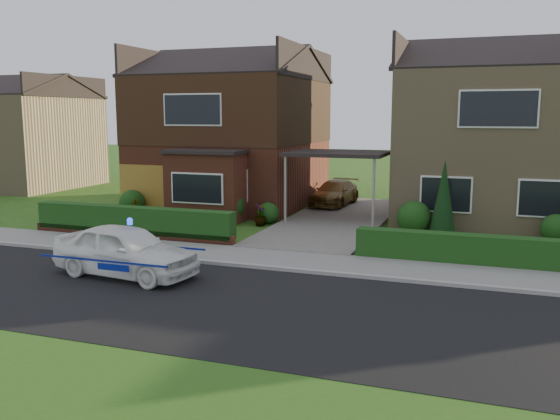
% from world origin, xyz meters
% --- Properties ---
extents(ground, '(120.00, 120.00, 0.00)m').
position_xyz_m(ground, '(0.00, 0.00, 0.00)').
color(ground, '#204D14').
rests_on(ground, ground).
extents(road, '(60.00, 6.00, 0.02)m').
position_xyz_m(road, '(0.00, 0.00, 0.00)').
color(road, black).
rests_on(road, ground).
extents(kerb, '(60.00, 0.16, 0.12)m').
position_xyz_m(kerb, '(0.00, 3.05, 0.06)').
color(kerb, '#9E9993').
rests_on(kerb, ground).
extents(sidewalk, '(60.00, 2.00, 0.10)m').
position_xyz_m(sidewalk, '(0.00, 4.10, 0.05)').
color(sidewalk, slate).
rests_on(sidewalk, ground).
extents(grass_verge, '(60.00, 4.00, 0.01)m').
position_xyz_m(grass_verge, '(0.00, -5.00, 0.00)').
color(grass_verge, '#204D14').
rests_on(grass_verge, ground).
extents(driveway, '(3.80, 12.00, 0.12)m').
position_xyz_m(driveway, '(0.00, 11.00, 0.06)').
color(driveway, '#666059').
rests_on(driveway, ground).
extents(house_left, '(7.50, 9.53, 7.25)m').
position_xyz_m(house_left, '(-5.78, 13.90, 3.81)').
color(house_left, brown).
rests_on(house_left, ground).
extents(house_right, '(7.50, 8.06, 7.25)m').
position_xyz_m(house_right, '(5.80, 13.99, 3.66)').
color(house_right, tan).
rests_on(house_right, ground).
extents(carport_link, '(3.80, 3.00, 2.77)m').
position_xyz_m(carport_link, '(0.00, 10.95, 2.66)').
color(carport_link, black).
rests_on(carport_link, ground).
extents(garage_door, '(2.20, 0.10, 2.10)m').
position_xyz_m(garage_door, '(-8.25, 9.96, 1.05)').
color(garage_door, olive).
rests_on(garage_door, ground).
extents(dwarf_wall, '(7.70, 0.25, 0.36)m').
position_xyz_m(dwarf_wall, '(-5.80, 5.30, 0.18)').
color(dwarf_wall, brown).
rests_on(dwarf_wall, ground).
extents(hedge_left, '(7.50, 0.55, 0.90)m').
position_xyz_m(hedge_left, '(-5.80, 5.45, 0.00)').
color(hedge_left, '#153711').
rests_on(hedge_left, ground).
extents(hedge_right, '(7.50, 0.55, 0.80)m').
position_xyz_m(hedge_right, '(5.80, 5.35, 0.00)').
color(hedge_right, '#153711').
rests_on(hedge_right, ground).
extents(shrub_left_far, '(1.08, 1.08, 1.08)m').
position_xyz_m(shrub_left_far, '(-8.50, 9.50, 0.54)').
color(shrub_left_far, '#153711').
rests_on(shrub_left_far, ground).
extents(shrub_left_mid, '(1.32, 1.32, 1.32)m').
position_xyz_m(shrub_left_mid, '(-4.00, 9.30, 0.66)').
color(shrub_left_mid, '#153711').
rests_on(shrub_left_mid, ground).
extents(shrub_left_near, '(0.84, 0.84, 0.84)m').
position_xyz_m(shrub_left_near, '(-2.40, 9.60, 0.42)').
color(shrub_left_near, '#153711').
rests_on(shrub_left_near, ground).
extents(shrub_right_near, '(1.20, 1.20, 1.20)m').
position_xyz_m(shrub_right_near, '(3.20, 9.40, 0.60)').
color(shrub_right_near, '#153711').
rests_on(shrub_right_near, ground).
extents(shrub_right_mid, '(0.96, 0.96, 0.96)m').
position_xyz_m(shrub_right_mid, '(7.80, 9.50, 0.48)').
color(shrub_right_mid, '#153711').
rests_on(shrub_right_mid, ground).
extents(conifer_a, '(0.90, 0.90, 2.60)m').
position_xyz_m(conifer_a, '(4.20, 9.20, 1.30)').
color(conifer_a, black).
rests_on(conifer_a, ground).
extents(neighbour_left, '(6.50, 7.00, 5.20)m').
position_xyz_m(neighbour_left, '(-20.00, 16.00, 2.60)').
color(neighbour_left, tan).
rests_on(neighbour_left, ground).
extents(police_car, '(3.69, 4.18, 1.53)m').
position_xyz_m(police_car, '(-3.23, 1.20, 0.68)').
color(police_car, white).
rests_on(police_car, ground).
extents(driveway_car, '(1.78, 3.83, 1.08)m').
position_xyz_m(driveway_car, '(-1.00, 14.50, 0.66)').
color(driveway_car, brown).
rests_on(driveway_car, driveway).
extents(potted_plant_a, '(0.50, 0.41, 0.83)m').
position_xyz_m(potted_plant_a, '(-9.00, 7.01, 0.42)').
color(potted_plant_a, gray).
rests_on(potted_plant_a, ground).
extents(potted_plant_b, '(0.54, 0.51, 0.78)m').
position_xyz_m(potted_plant_b, '(-8.11, 9.00, 0.39)').
color(potted_plant_b, gray).
rests_on(potted_plant_b, ground).
extents(potted_plant_c, '(0.55, 0.55, 0.83)m').
position_xyz_m(potted_plant_c, '(-2.50, 9.00, 0.42)').
color(potted_plant_c, gray).
rests_on(potted_plant_c, ground).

